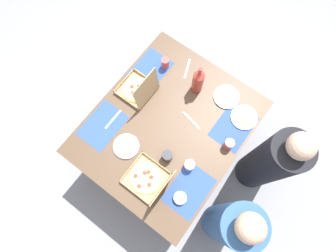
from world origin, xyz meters
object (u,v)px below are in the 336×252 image
object	(u,v)px
plate_far_left	(126,147)
condiment_bowl	(180,198)
pizza_box_corner_left	(139,90)
diner_right_seat	(230,224)
plate_far_right	(226,97)
cup_spare	(165,63)
cup_clear_right	(229,144)
soda_bottle	(198,81)
pizza_box_corner_right	(149,180)
plate_near_left	(244,118)
diner_left_seat	(269,162)
cup_dark	(189,165)
cup_red	(167,156)

from	to	relation	value
plate_far_left	condiment_bowl	world-z (taller)	condiment_bowl
pizza_box_corner_left	diner_right_seat	xyz separation A→B (m)	(0.40, 1.19, -0.26)
pizza_box_corner_left	diner_right_seat	bearing A→B (deg)	71.51
plate_far_right	condiment_bowl	distance (m)	0.89
cup_spare	cup_clear_right	world-z (taller)	cup_spare
soda_bottle	cup_spare	bearing A→B (deg)	-91.81
cup_spare	plate_far_left	bearing A→B (deg)	13.44
pizza_box_corner_right	cup_spare	xyz separation A→B (m)	(-0.84, -0.48, 0.00)
plate_near_left	diner_left_seat	size ratio (longest dim) A/B	0.17
condiment_bowl	cup_dark	bearing A→B (deg)	-160.29
soda_bottle	cup_red	size ratio (longest dim) A/B	3.37
cup_red	diner_left_seat	xyz separation A→B (m)	(-0.51, 0.68, -0.26)
plate_near_left	cup_clear_right	world-z (taller)	cup_clear_right
cup_clear_right	cup_spare	bearing A→B (deg)	-108.43
condiment_bowl	plate_near_left	bearing A→B (deg)	176.63
plate_far_left	cup_dark	distance (m)	0.50
pizza_box_corner_right	soda_bottle	xyz separation A→B (m)	(-0.83, -0.15, 0.08)
cup_red	diner_right_seat	size ratio (longest dim) A/B	0.08
soda_bottle	cup_dark	size ratio (longest dim) A/B	3.79
plate_far_left	cup_clear_right	world-z (taller)	cup_clear_right
plate_near_left	cup_spare	bearing A→B (deg)	-89.83
pizza_box_corner_right	cup_dark	distance (m)	0.31
diner_left_seat	cup_spare	bearing A→B (deg)	-95.28
plate_near_left	cup_clear_right	distance (m)	0.27
plate_far_right	cup_clear_right	bearing A→B (deg)	34.27
diner_right_seat	pizza_box_corner_left	bearing A→B (deg)	-108.49
pizza_box_corner_left	cup_clear_right	xyz separation A→B (m)	(-0.05, 0.83, 0.00)
cup_clear_right	condiment_bowl	world-z (taller)	cup_clear_right
plate_near_left	diner_right_seat	world-z (taller)	diner_right_seat
cup_red	cup_clear_right	world-z (taller)	same
plate_far_right	cup_spare	size ratio (longest dim) A/B	1.97
pizza_box_corner_left	soda_bottle	xyz separation A→B (m)	(-0.31, 0.36, 0.09)
cup_clear_right	diner_left_seat	xyz separation A→B (m)	(-0.16, 0.37, -0.26)
cup_dark	cup_spare	bearing A→B (deg)	-131.36
cup_red	diner_right_seat	distance (m)	0.74
plate_near_left	diner_left_seat	xyz separation A→B (m)	(0.11, 0.38, -0.22)
plate_far_right	cup_clear_right	distance (m)	0.41
pizza_box_corner_right	plate_far_left	bearing A→B (deg)	-107.77
pizza_box_corner_left	pizza_box_corner_right	xyz separation A→B (m)	(0.52, 0.51, 0.00)
diner_right_seat	condiment_bowl	bearing A→B (deg)	-78.56
pizza_box_corner_left	cup_dark	size ratio (longest dim) A/B	3.53
plate_near_left	cup_dark	distance (m)	0.59
plate_far_left	diner_left_seat	xyz separation A→B (m)	(-0.63, 0.99, -0.22)
plate_far_right	plate_near_left	xyz separation A→B (m)	(0.07, 0.21, 0.00)
condiment_bowl	cup_clear_right	bearing A→B (deg)	173.11
pizza_box_corner_right	plate_far_right	bearing A→B (deg)	174.30
plate_far_left	soda_bottle	distance (m)	0.75
pizza_box_corner_left	plate_near_left	distance (m)	0.87
pizza_box_corner_left	cup_clear_right	bearing A→B (deg)	93.49
cup_spare	diner_right_seat	distance (m)	1.39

